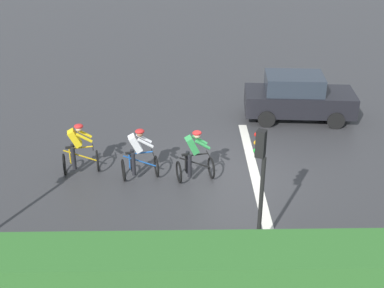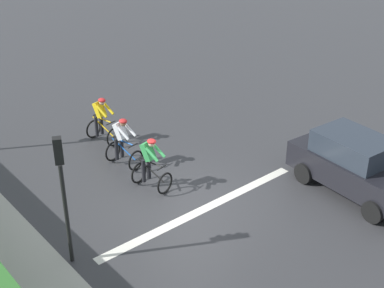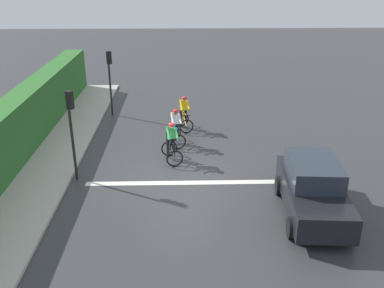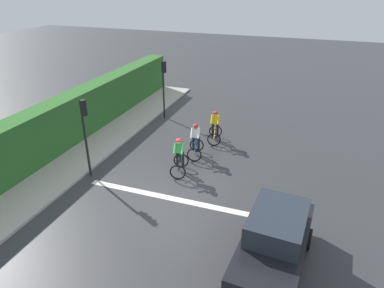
{
  "view_description": "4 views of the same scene",
  "coord_description": "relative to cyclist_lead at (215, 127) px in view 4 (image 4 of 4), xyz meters",
  "views": [
    {
      "loc": [
        -13.75,
        1.67,
        8.15
      ],
      "look_at": [
        0.14,
        1.41,
        0.95
      ],
      "focal_mm": 47.51,
      "sensor_mm": 36.0,
      "label": 1
    },
    {
      "loc": [
        -8.36,
        -9.99,
        8.65
      ],
      "look_at": [
        0.85,
        0.93,
        1.23
      ],
      "focal_mm": 50.19,
      "sensor_mm": 36.0,
      "label": 2
    },
    {
      "loc": [
        0.03,
        -14.14,
        7.33
      ],
      "look_at": [
        0.4,
        0.96,
        0.9
      ],
      "focal_mm": 39.45,
      "sensor_mm": 36.0,
      "label": 3
    },
    {
      "loc": [
        4.47,
        -10.66,
        7.68
      ],
      "look_at": [
        -0.11,
        2.11,
        1.08
      ],
      "focal_mm": 32.49,
      "sensor_mm": 36.0,
      "label": 4
    }
  ],
  "objects": [
    {
      "name": "ground_plane",
      "position": [
        -0.11,
        -4.93,
        -0.8
      ],
      "size": [
        80.0,
        80.0,
        0.0
      ],
      "primitive_type": "plane",
      "color": "#333335"
    },
    {
      "name": "cyclist_mid",
      "position": [
        -0.52,
        -3.56,
        0.0
      ],
      "size": [
        0.91,
        1.21,
        1.66
      ],
      "color": "black",
      "rests_on": "ground"
    },
    {
      "name": "traffic_light_far_junction",
      "position": [
        -3.76,
        2.23,
        1.43
      ],
      "size": [
        0.25,
        0.3,
        3.34
      ],
      "color": "black",
      "rests_on": "ground"
    },
    {
      "name": "road_marking_stop_line",
      "position": [
        -0.11,
        -5.47,
        -0.79
      ],
      "size": [
        7.0,
        0.3,
        0.01
      ],
      "primitive_type": "cube",
      "color": "silver",
      "rests_on": "ground"
    },
    {
      "name": "cyclist_second",
      "position": [
        -0.38,
        -1.87,
        0.0
      ],
      "size": [
        0.9,
        1.2,
        1.66
      ],
      "color": "black",
      "rests_on": "ground"
    },
    {
      "name": "car_black",
      "position": [
        3.98,
        -7.6,
        0.08
      ],
      "size": [
        2.11,
        4.21,
        1.76
      ],
      "color": "black",
      "rests_on": "ground"
    },
    {
      "name": "hedge_wall",
      "position": [
        -6.81,
        -2.93,
        0.41
      ],
      "size": [
        1.1,
        21.46,
        2.41
      ],
      "primitive_type": "cube",
      "color": "#2D6628",
      "rests_on": "ground"
    },
    {
      "name": "cyclist_lead",
      "position": [
        0.0,
        0.0,
        0.0
      ],
      "size": [
        0.89,
        1.2,
        1.66
      ],
      "color": "black",
      "rests_on": "ground"
    },
    {
      "name": "stone_wall_low",
      "position": [
        -6.51,
        -2.93,
        -0.52
      ],
      "size": [
        0.44,
        21.46,
        0.55
      ],
      "primitive_type": "cube",
      "color": "tan",
      "rests_on": "ground"
    },
    {
      "name": "sidewalk_kerb",
      "position": [
        -5.61,
        -2.93,
        -0.74
      ],
      "size": [
        2.8,
        21.46,
        0.12
      ],
      "primitive_type": "cube",
      "color": "#ADA89E",
      "rests_on": "ground"
    },
    {
      "name": "traffic_light_near_crossing",
      "position": [
        -3.99,
        -4.99,
        1.43
      ],
      "size": [
        0.27,
        0.29,
        3.34
      ],
      "color": "black",
      "rests_on": "ground"
    }
  ]
}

